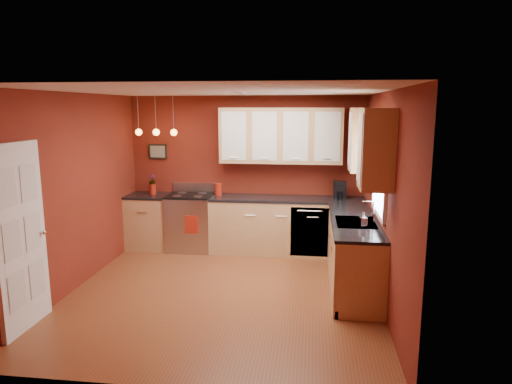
# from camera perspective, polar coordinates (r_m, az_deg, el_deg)

# --- Properties ---
(floor) EXTENTS (4.20, 4.20, 0.00)m
(floor) POSITION_cam_1_polar(r_m,az_deg,el_deg) (6.17, -4.08, -12.45)
(floor) COLOR brown
(floor) RESTS_ON ground
(ceiling) EXTENTS (4.00, 4.20, 0.02)m
(ceiling) POSITION_cam_1_polar(r_m,az_deg,el_deg) (5.68, -4.43, 12.47)
(ceiling) COLOR silver
(ceiling) RESTS_ON wall_back
(wall_back) EXTENTS (4.00, 0.02, 2.60)m
(wall_back) POSITION_cam_1_polar(r_m,az_deg,el_deg) (7.82, -1.23, 2.42)
(wall_back) COLOR maroon
(wall_back) RESTS_ON floor
(wall_front) EXTENTS (4.00, 0.02, 2.60)m
(wall_front) POSITION_cam_1_polar(r_m,az_deg,el_deg) (3.81, -10.49, -6.53)
(wall_front) COLOR maroon
(wall_front) RESTS_ON floor
(wall_left) EXTENTS (0.02, 4.20, 2.60)m
(wall_left) POSITION_cam_1_polar(r_m,az_deg,el_deg) (6.48, -21.87, -0.05)
(wall_left) COLOR maroon
(wall_left) RESTS_ON floor
(wall_right) EXTENTS (0.02, 4.20, 2.60)m
(wall_right) POSITION_cam_1_polar(r_m,az_deg,el_deg) (5.74, 15.74, -0.97)
(wall_right) COLOR maroon
(wall_right) RESTS_ON floor
(base_cabinets_back_left) EXTENTS (0.70, 0.60, 0.90)m
(base_cabinets_back_left) POSITION_cam_1_polar(r_m,az_deg,el_deg) (8.11, -13.16, -3.70)
(base_cabinets_back_left) COLOR tan
(base_cabinets_back_left) RESTS_ON floor
(base_cabinets_back_right) EXTENTS (2.54, 0.60, 0.90)m
(base_cabinets_back_right) POSITION_cam_1_polar(r_m,az_deg,el_deg) (7.63, 3.92, -4.34)
(base_cabinets_back_right) COLOR tan
(base_cabinets_back_right) RESTS_ON floor
(base_cabinets_right) EXTENTS (0.60, 2.10, 0.90)m
(base_cabinets_right) POSITION_cam_1_polar(r_m,az_deg,el_deg) (6.35, 12.06, -7.64)
(base_cabinets_right) COLOR tan
(base_cabinets_right) RESTS_ON floor
(counter_back_left) EXTENTS (0.70, 0.62, 0.04)m
(counter_back_left) POSITION_cam_1_polar(r_m,az_deg,el_deg) (8.01, -13.30, -0.43)
(counter_back_left) COLOR black
(counter_back_left) RESTS_ON base_cabinets_back_left
(counter_back_right) EXTENTS (2.54, 0.62, 0.04)m
(counter_back_right) POSITION_cam_1_polar(r_m,az_deg,el_deg) (7.52, 3.96, -0.87)
(counter_back_right) COLOR black
(counter_back_right) RESTS_ON base_cabinets_back_right
(counter_right) EXTENTS (0.62, 2.10, 0.04)m
(counter_right) POSITION_cam_1_polar(r_m,az_deg,el_deg) (6.22, 12.22, -3.52)
(counter_right) COLOR black
(counter_right) RESTS_ON base_cabinets_right
(gas_range) EXTENTS (0.76, 0.64, 1.11)m
(gas_range) POSITION_cam_1_polar(r_m,az_deg,el_deg) (7.88, -8.17, -3.70)
(gas_range) COLOR #B0B0B4
(gas_range) RESTS_ON floor
(dishwasher_front) EXTENTS (0.60, 0.02, 0.80)m
(dishwasher_front) POSITION_cam_1_polar(r_m,az_deg,el_deg) (7.34, 6.68, -4.99)
(dishwasher_front) COLOR #B0B0B4
(dishwasher_front) RESTS_ON base_cabinets_back_right
(sink) EXTENTS (0.50, 0.70, 0.33)m
(sink) POSITION_cam_1_polar(r_m,az_deg,el_deg) (6.08, 12.36, -3.91)
(sink) COLOR gray
(sink) RESTS_ON counter_right
(window) EXTENTS (0.06, 1.02, 1.22)m
(window) POSITION_cam_1_polar(r_m,az_deg,el_deg) (5.97, 15.26, 3.27)
(window) COLOR white
(window) RESTS_ON wall_right
(door_left_wall) EXTENTS (0.12, 0.82, 2.05)m
(door_left_wall) POSITION_cam_1_polar(r_m,az_deg,el_deg) (5.53, -27.37, -5.13)
(door_left_wall) COLOR white
(door_left_wall) RESTS_ON floor
(upper_cabinets_back) EXTENTS (2.00, 0.35, 0.90)m
(upper_cabinets_back) POSITION_cam_1_polar(r_m,az_deg,el_deg) (7.52, 3.12, 7.05)
(upper_cabinets_back) COLOR tan
(upper_cabinets_back) RESTS_ON wall_back
(upper_cabinets_right) EXTENTS (0.35, 1.95, 0.90)m
(upper_cabinets_right) POSITION_cam_1_polar(r_m,az_deg,el_deg) (5.95, 13.92, 5.84)
(upper_cabinets_right) COLOR tan
(upper_cabinets_right) RESTS_ON wall_right
(wall_picture) EXTENTS (0.32, 0.03, 0.26)m
(wall_picture) POSITION_cam_1_polar(r_m,az_deg,el_deg) (8.13, -12.17, 4.98)
(wall_picture) COLOR black
(wall_picture) RESTS_ON wall_back
(pendant_lights) EXTENTS (0.71, 0.11, 0.66)m
(pendant_lights) POSITION_cam_1_polar(r_m,az_deg,el_deg) (7.76, -12.37, 7.37)
(pendant_lights) COLOR gray
(pendant_lights) RESTS_ON ceiling
(red_canister) EXTENTS (0.13, 0.13, 0.20)m
(red_canister) POSITION_cam_1_polar(r_m,az_deg,el_deg) (7.74, -4.74, 0.35)
(red_canister) COLOR maroon
(red_canister) RESTS_ON counter_back_right
(red_vase) EXTENTS (0.11, 0.11, 0.17)m
(red_vase) POSITION_cam_1_polar(r_m,az_deg,el_deg) (8.00, -12.79, 0.35)
(red_vase) COLOR maroon
(red_vase) RESTS_ON counter_back_left
(flowers) EXTENTS (0.13, 0.13, 0.18)m
(flowers) POSITION_cam_1_polar(r_m,az_deg,el_deg) (7.97, -12.84, 1.48)
(flowers) COLOR maroon
(flowers) RESTS_ON red_vase
(coffee_maker) EXTENTS (0.20, 0.20, 0.29)m
(coffee_maker) POSITION_cam_1_polar(r_m,az_deg,el_deg) (7.52, 10.42, 0.16)
(coffee_maker) COLOR black
(coffee_maker) RESTS_ON counter_back_right
(soap_pump) EXTENTS (0.10, 0.10, 0.18)m
(soap_pump) POSITION_cam_1_polar(r_m,az_deg,el_deg) (5.82, 13.27, -3.40)
(soap_pump) COLOR white
(soap_pump) RESTS_ON counter_right
(dish_towel) EXTENTS (0.22, 0.01, 0.30)m
(dish_towel) POSITION_cam_1_polar(r_m,az_deg,el_deg) (7.54, -8.06, -4.05)
(dish_towel) COLOR maroon
(dish_towel) RESTS_ON gas_range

